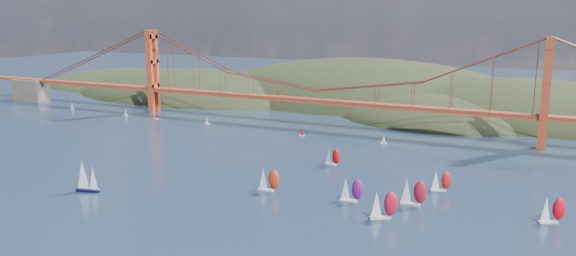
% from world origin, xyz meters
% --- Properties ---
extents(ground, '(1200.00, 1200.00, 0.00)m').
position_xyz_m(ground, '(0.00, 0.00, 0.00)').
color(ground, black).
rests_on(ground, ground).
extents(headlands, '(725.00, 225.00, 96.00)m').
position_xyz_m(headlands, '(44.95, 278.29, -12.46)').
color(headlands, black).
rests_on(headlands, ground).
extents(bridge, '(552.00, 12.00, 55.00)m').
position_xyz_m(bridge, '(-1.75, 180.00, 32.23)').
color(bridge, maroon).
rests_on(bridge, ground).
extents(sloop_navy, '(9.21, 6.11, 13.68)m').
position_xyz_m(sloop_navy, '(-33.37, 31.21, 6.04)').
color(sloop_navy, black).
rests_on(sloop_navy, ground).
extents(racer_0, '(8.61, 3.58, 9.84)m').
position_xyz_m(racer_0, '(28.45, 61.42, 4.65)').
color(racer_0, silver).
rests_on(racer_0, ground).
extents(racer_1, '(9.34, 7.10, 10.56)m').
position_xyz_m(racer_1, '(76.07, 51.73, 4.99)').
color(racer_1, silver).
rests_on(racer_1, ground).
extents(racer_2, '(9.14, 3.71, 10.51)m').
position_xyz_m(racer_2, '(81.72, 69.13, 4.97)').
color(racer_2, silver).
rests_on(racer_2, ground).
extents(racer_3, '(7.70, 4.77, 8.61)m').
position_xyz_m(racer_3, '(87.58, 89.58, 4.07)').
color(racer_3, silver).
rests_on(racer_3, ground).
extents(racer_4, '(8.52, 6.52, 9.64)m').
position_xyz_m(racer_4, '(126.14, 71.48, 4.55)').
color(racer_4, silver).
rests_on(racer_4, ground).
extents(racer_5, '(7.68, 4.32, 8.61)m').
position_xyz_m(racer_5, '(37.11, 106.48, 4.07)').
color(racer_5, white).
rests_on(racer_5, ground).
extents(racer_rwb, '(8.41, 3.45, 9.65)m').
position_xyz_m(racer_rwb, '(60.81, 63.62, 4.56)').
color(racer_rwb, white).
rests_on(racer_rwb, ground).
extents(distant_boat_0, '(3.00, 2.00, 4.70)m').
position_xyz_m(distant_boat_0, '(-179.94, 164.93, 2.41)').
color(distant_boat_0, silver).
rests_on(distant_boat_0, ground).
extents(distant_boat_1, '(3.00, 2.00, 4.70)m').
position_xyz_m(distant_boat_1, '(-128.03, 160.51, 2.41)').
color(distant_boat_1, silver).
rests_on(distant_boat_1, ground).
extents(distant_boat_2, '(3.00, 2.00, 4.70)m').
position_xyz_m(distant_boat_2, '(-102.79, 159.88, 2.41)').
color(distant_boat_2, silver).
rests_on(distant_boat_2, ground).
extents(distant_boat_3, '(3.00, 2.00, 4.70)m').
position_xyz_m(distant_boat_3, '(-64.59, 160.10, 2.41)').
color(distant_boat_3, silver).
rests_on(distant_boat_3, ground).
extents(distant_boat_8, '(3.00, 2.00, 4.70)m').
position_xyz_m(distant_boat_8, '(46.32, 156.37, 2.41)').
color(distant_boat_8, silver).
rests_on(distant_boat_8, ground).
extents(distant_boat_9, '(3.00, 2.00, 4.70)m').
position_xyz_m(distant_boat_9, '(0.81, 154.83, 2.41)').
color(distant_boat_9, silver).
rests_on(distant_boat_9, ground).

